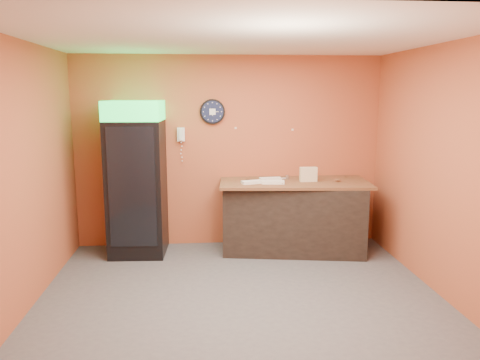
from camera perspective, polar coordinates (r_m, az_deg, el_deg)
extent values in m
plane|color=#47474C|center=(5.39, 0.10, -14.15)|extent=(4.50, 4.50, 0.00)
cube|color=#B15332|center=(6.95, -1.36, 3.47)|extent=(4.50, 0.02, 2.80)
cube|color=#B15332|center=(5.28, -25.03, 0.26)|extent=(0.02, 4.00, 2.80)
cube|color=#B15332|center=(5.63, 23.54, 0.96)|extent=(0.02, 4.00, 2.80)
cube|color=white|center=(4.93, 0.11, 16.93)|extent=(4.50, 4.00, 0.02)
cube|color=black|center=(6.72, -12.41, -0.96)|extent=(0.79, 0.79, 1.89)
cube|color=#1CF14D|center=(6.59, -12.78, 8.25)|extent=(0.79, 0.79, 0.27)
cube|color=black|center=(6.33, -12.71, -0.93)|extent=(0.63, 0.05, 1.62)
cube|color=black|center=(6.81, 6.55, -4.53)|extent=(2.08, 1.17, 0.98)
cylinder|color=black|center=(6.86, -3.38, 8.32)|extent=(0.36, 0.05, 0.36)
cylinder|color=#0F1433|center=(6.84, -3.38, 8.31)|extent=(0.31, 0.01, 0.31)
cube|color=white|center=(6.83, -3.37, 8.31)|extent=(0.09, 0.00, 0.09)
cube|color=white|center=(6.87, -7.21, 5.54)|extent=(0.11, 0.06, 0.20)
cube|color=white|center=(6.82, -7.22, 5.50)|extent=(0.05, 0.04, 0.16)
cube|color=brown|center=(6.70, 6.64, -0.31)|extent=(2.17, 1.13, 0.04)
cube|color=beige|center=(6.69, 8.32, 0.04)|extent=(0.24, 0.09, 0.05)
cube|color=beige|center=(6.68, 8.33, 0.47)|extent=(0.24, 0.09, 0.05)
cube|color=beige|center=(6.67, 8.35, 0.90)|extent=(0.24, 0.09, 0.05)
cube|color=beige|center=(6.67, 8.36, 1.34)|extent=(0.24, 0.09, 0.05)
cube|color=white|center=(6.47, 1.47, -0.26)|extent=(0.31, 0.19, 0.04)
cube|color=white|center=(6.47, 4.06, -0.27)|extent=(0.32, 0.16, 0.04)
cube|color=white|center=(6.70, 3.72, 0.11)|extent=(0.32, 0.15, 0.04)
cylinder|color=silver|center=(6.85, 5.79, 0.37)|extent=(0.06, 0.06, 0.06)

